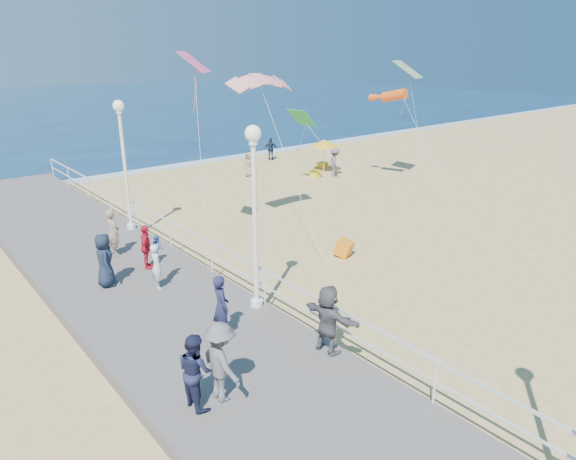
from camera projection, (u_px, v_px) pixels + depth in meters
ground at (376, 271)px, 18.57m from camera, size 160.00×160.00×0.00m
surf_line at (138, 172)px, 33.47m from camera, size 160.00×1.20×0.04m
boardwalk at (193, 336)px, 14.01m from camera, size 5.00×44.00×0.40m
railing at (264, 277)px, 15.12m from camera, size 0.05×42.00×0.55m
lamp_post_mid at (254, 200)px, 14.14m from camera, size 0.44×0.44×5.32m
lamp_post_far at (123, 152)px, 20.69m from camera, size 0.44×0.44×5.32m
woman_holding_toddler at (157, 266)px, 16.17m from camera, size 0.47×0.61×1.47m
toddler_held at (158, 248)px, 16.19m from camera, size 0.41×0.47×0.84m
spectator_0 at (221, 307)px, 13.31m from camera, size 0.56×0.72×1.77m
spectator_2 at (221, 362)px, 10.90m from camera, size 0.71×1.20×1.83m
spectator_3 at (146, 247)px, 17.58m from camera, size 0.80×0.99×1.57m
spectator_4 at (105, 260)px, 16.25m from camera, size 0.74×0.96×1.76m
spectator_5 at (328, 319)px, 12.66m from camera, size 0.71×1.71×1.79m
spectator_6 at (113, 232)px, 18.71m from camera, size 0.44×0.65×1.75m
spectator_7 at (195, 370)px, 10.74m from camera, size 0.66×0.84×1.69m
beach_walker_a at (335, 162)px, 31.99m from camera, size 1.16×1.35×1.81m
beach_walker_b at (271, 149)px, 36.83m from camera, size 0.96×0.91×1.60m
beach_walker_c at (249, 165)px, 32.06m from camera, size 0.66×0.85×1.53m
box_kite at (344, 250)px, 19.76m from camera, size 0.76×0.86×0.74m
beach_umbrella at (324, 143)px, 32.75m from camera, size 1.90×1.90×2.14m
beach_chair_left at (316, 174)px, 32.16m from camera, size 0.55×0.55×0.40m
beach_chair_right at (323, 165)px, 34.53m from camera, size 0.55×0.55×0.40m
kite_parafoil at (261, 79)px, 20.68m from camera, size 2.92×0.94×0.65m
kite_windsock at (394, 95)px, 28.88m from camera, size 0.98×2.51×1.04m
kite_diamond_pink at (194, 62)px, 18.05m from camera, size 1.46×1.46×0.72m
kite_diamond_multi at (408, 69)px, 28.70m from camera, size 2.08×1.94×0.94m
kite_diamond_green at (302, 118)px, 28.42m from camera, size 1.16×1.48×0.95m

